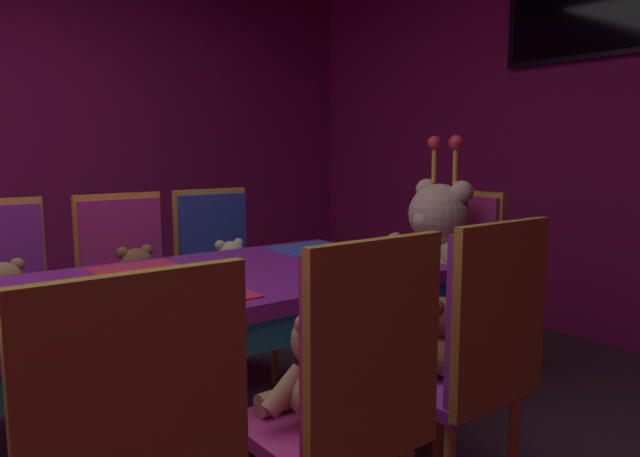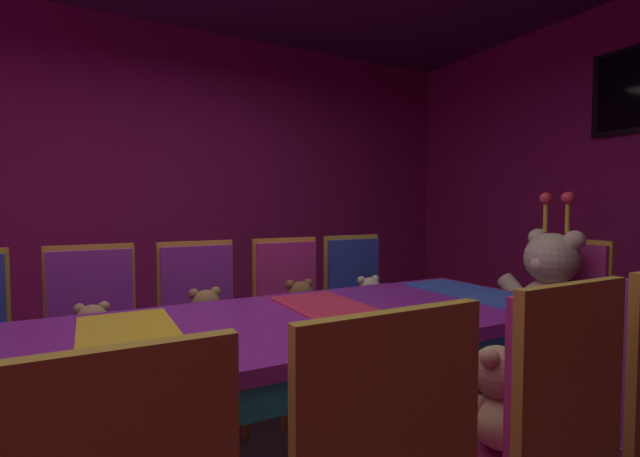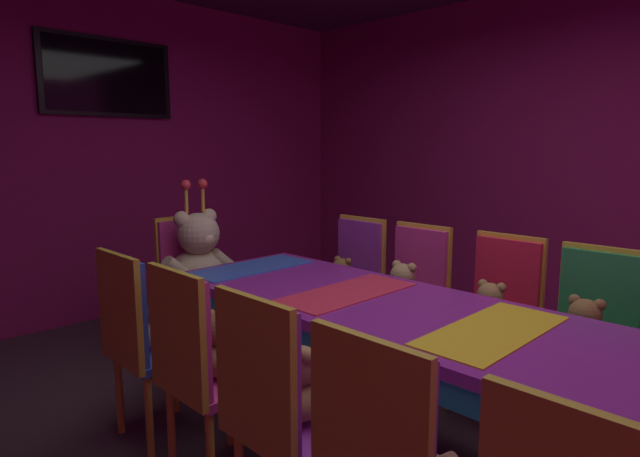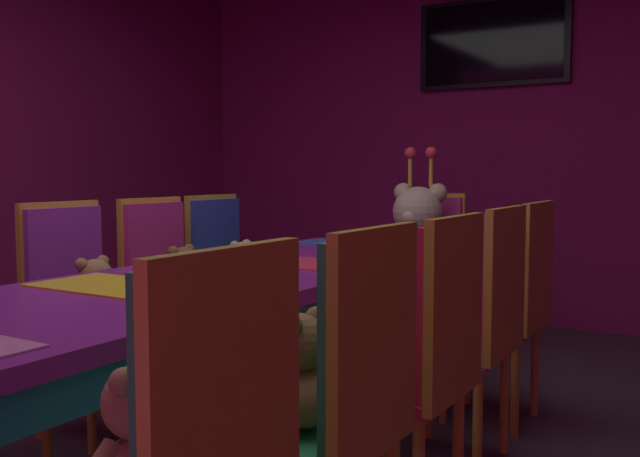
{
  "view_description": "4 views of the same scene",
  "coord_description": "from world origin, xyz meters",
  "px_view_note": "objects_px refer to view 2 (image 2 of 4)",
  "views": [
    {
      "loc": [
        1.86,
        -0.36,
        1.19
      ],
      "look_at": [
        0.16,
        0.95,
        0.9
      ],
      "focal_mm": 32.56,
      "sensor_mm": 36.0,
      "label": 1
    },
    {
      "loc": [
        1.54,
        -0.52,
        1.17
      ],
      "look_at": [
        -0.17,
        0.4,
        1.08
      ],
      "focal_mm": 24.53,
      "sensor_mm": 36.0,
      "label": 2
    },
    {
      "loc": [
        -1.94,
        -1.35,
        1.48
      ],
      "look_at": [
        -0.17,
        0.43,
        1.09
      ],
      "focal_mm": 29.65,
      "sensor_mm": 36.0,
      "label": 3
    },
    {
      "loc": [
        1.65,
        -2.0,
        1.11
      ],
      "look_at": [
        0.06,
        0.59,
        0.87
      ],
      "focal_mm": 39.69,
      "sensor_mm": 36.0,
      "label": 4
    }
  ],
  "objects_px": {
    "throne_chair": "(567,306)",
    "king_teddy_bear": "(550,288)",
    "chair_left_3": "(290,304)",
    "chair_left_2": "(200,314)",
    "chair_left_1": "(92,325)",
    "teddy_left_1": "(93,337)",
    "chair_left_4": "(358,295)",
    "teddy_right_4": "(593,376)",
    "teddy_left_4": "(370,302)",
    "teddy_right_3": "(496,402)",
    "banquet_table": "(247,346)",
    "chair_right_3": "(541,422)",
    "teddy_left_3": "(301,310)",
    "chair_right_4": "(638,384)",
    "teddy_left_2": "(206,322)"
  },
  "relations": [
    {
      "from": "throne_chair",
      "to": "king_teddy_bear",
      "type": "relative_size",
      "value": 1.23
    },
    {
      "from": "chair_left_3",
      "to": "chair_left_2",
      "type": "bearing_deg",
      "value": -91.07
    },
    {
      "from": "chair_left_1",
      "to": "teddy_left_1",
      "type": "xyz_separation_m",
      "value": [
        0.14,
        0.0,
        -0.02
      ]
    },
    {
      "from": "chair_left_4",
      "to": "teddy_right_4",
      "type": "distance_m",
      "value": 1.49
    },
    {
      "from": "chair_left_4",
      "to": "teddy_left_4",
      "type": "distance_m",
      "value": 0.14
    },
    {
      "from": "chair_left_3",
      "to": "teddy_right_3",
      "type": "relative_size",
      "value": 2.98
    },
    {
      "from": "chair_left_4",
      "to": "teddy_right_3",
      "type": "height_order",
      "value": "chair_left_4"
    },
    {
      "from": "banquet_table",
      "to": "chair_right_3",
      "type": "relative_size",
      "value": 2.85
    },
    {
      "from": "throne_chair",
      "to": "teddy_left_3",
      "type": "bearing_deg",
      "value": -25.49
    },
    {
      "from": "chair_right_4",
      "to": "throne_chair",
      "type": "xyz_separation_m",
      "value": [
        -0.8,
        0.89,
        0.0
      ]
    },
    {
      "from": "chair_left_3",
      "to": "chair_left_4",
      "type": "xyz_separation_m",
      "value": [
        -0.02,
        0.49,
        0.0
      ]
    },
    {
      "from": "banquet_table",
      "to": "teddy_left_4",
      "type": "height_order",
      "value": "banquet_table"
    },
    {
      "from": "chair_left_1",
      "to": "teddy_left_3",
      "type": "bearing_deg",
      "value": 80.77
    },
    {
      "from": "chair_right_3",
      "to": "king_teddy_bear",
      "type": "distance_m",
      "value": 1.48
    },
    {
      "from": "teddy_left_1",
      "to": "chair_left_4",
      "type": "height_order",
      "value": "chair_left_4"
    },
    {
      "from": "chair_left_2",
      "to": "chair_left_3",
      "type": "xyz_separation_m",
      "value": [
        0.01,
        0.53,
        0.0
      ]
    },
    {
      "from": "chair_left_2",
      "to": "king_teddy_bear",
      "type": "bearing_deg",
      "value": 65.04
    },
    {
      "from": "throne_chair",
      "to": "teddy_left_2",
      "type": "bearing_deg",
      "value": -19.34
    },
    {
      "from": "banquet_table",
      "to": "chair_left_1",
      "type": "xyz_separation_m",
      "value": [
        -0.84,
        -0.5,
        -0.06
      ]
    },
    {
      "from": "teddy_left_3",
      "to": "teddy_left_4",
      "type": "bearing_deg",
      "value": 92.54
    },
    {
      "from": "king_teddy_bear",
      "to": "chair_left_3",
      "type": "bearing_deg",
      "value": -33.31
    },
    {
      "from": "chair_left_3",
      "to": "king_teddy_bear",
      "type": "height_order",
      "value": "king_teddy_bear"
    },
    {
      "from": "chair_left_1",
      "to": "chair_right_4",
      "type": "distance_m",
      "value": 2.26
    },
    {
      "from": "teddy_left_3",
      "to": "teddy_left_4",
      "type": "height_order",
      "value": "teddy_left_3"
    },
    {
      "from": "teddy_right_3",
      "to": "chair_right_4",
      "type": "bearing_deg",
      "value": -104.74
    },
    {
      "from": "chair_right_4",
      "to": "chair_right_3",
      "type": "bearing_deg",
      "value": 91.36
    },
    {
      "from": "banquet_table",
      "to": "chair_right_4",
      "type": "xyz_separation_m",
      "value": [
        0.8,
        1.06,
        -0.06
      ]
    },
    {
      "from": "chair_left_3",
      "to": "chair_left_1",
      "type": "bearing_deg",
      "value": -91.39
    },
    {
      "from": "chair_left_1",
      "to": "banquet_table",
      "type": "bearing_deg",
      "value": 30.95
    },
    {
      "from": "banquet_table",
      "to": "teddy_left_4",
      "type": "xyz_separation_m",
      "value": [
        -0.69,
        1.04,
        -0.08
      ]
    },
    {
      "from": "teddy_left_1",
      "to": "chair_left_2",
      "type": "relative_size",
      "value": 0.29
    },
    {
      "from": "teddy_left_4",
      "to": "chair_right_3",
      "type": "distance_m",
      "value": 1.58
    },
    {
      "from": "teddy_left_3",
      "to": "throne_chair",
      "type": "relative_size",
      "value": 0.32
    },
    {
      "from": "chair_left_2",
      "to": "chair_right_4",
      "type": "relative_size",
      "value": 1.0
    },
    {
      "from": "chair_left_1",
      "to": "chair_right_3",
      "type": "distance_m",
      "value": 1.96
    },
    {
      "from": "teddy_left_2",
      "to": "king_teddy_bear",
      "type": "xyz_separation_m",
      "value": [
        0.68,
        1.77,
        0.13
      ]
    },
    {
      "from": "chair_left_2",
      "to": "teddy_right_3",
      "type": "bearing_deg",
      "value": 19.73
    },
    {
      "from": "chair_left_3",
      "to": "teddy_left_4",
      "type": "height_order",
      "value": "chair_left_3"
    },
    {
      "from": "teddy_right_3",
      "to": "throne_chair",
      "type": "bearing_deg",
      "value": -64.5
    },
    {
      "from": "chair_left_2",
      "to": "chair_left_4",
      "type": "relative_size",
      "value": 1.0
    },
    {
      "from": "banquet_table",
      "to": "teddy_left_2",
      "type": "xyz_separation_m",
      "value": [
        -0.68,
        0.01,
        -0.07
      ]
    },
    {
      "from": "chair_left_1",
      "to": "teddy_left_2",
      "type": "distance_m",
      "value": 0.54
    },
    {
      "from": "teddy_left_1",
      "to": "teddy_left_4",
      "type": "relative_size",
      "value": 0.97
    },
    {
      "from": "teddy_left_1",
      "to": "chair_right_3",
      "type": "relative_size",
      "value": 0.29
    },
    {
      "from": "teddy_left_2",
      "to": "teddy_left_3",
      "type": "distance_m",
      "value": 0.53
    },
    {
      "from": "chair_left_3",
      "to": "teddy_right_4",
      "type": "xyz_separation_m",
      "value": [
        1.47,
        0.51,
        -0.02
      ]
    },
    {
      "from": "teddy_left_1",
      "to": "chair_left_2",
      "type": "height_order",
      "value": "chair_left_2"
    },
    {
      "from": "chair_left_3",
      "to": "teddy_left_3",
      "type": "xyz_separation_m",
      "value": [
        0.14,
        0.0,
        -0.01
      ]
    },
    {
      "from": "chair_left_2",
      "to": "chair_left_4",
      "type": "xyz_separation_m",
      "value": [
        -0.01,
        1.02,
        0.0
      ]
    },
    {
      "from": "teddy_right_4",
      "to": "chair_left_2",
      "type": "bearing_deg",
      "value": 35.12
    }
  ]
}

